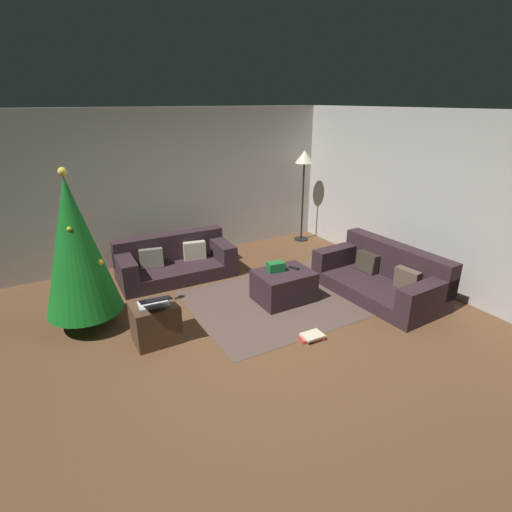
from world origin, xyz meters
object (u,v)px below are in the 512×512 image
(tv_remote, at_px, (294,268))
(christmas_tree, at_px, (76,247))
(ottoman, at_px, (284,286))
(book_stack, at_px, (312,337))
(corner_lamp, at_px, (304,164))
(laptop, at_px, (154,302))
(couch_right, at_px, (383,277))
(couch_left, at_px, (174,261))
(side_table, at_px, (155,323))
(gift_box, at_px, (276,267))

(tv_remote, bearing_deg, christmas_tree, 142.57)
(ottoman, relative_size, book_stack, 2.48)
(ottoman, bearing_deg, book_stack, -104.07)
(tv_remote, relative_size, corner_lamp, 0.09)
(book_stack, bearing_deg, laptop, 152.96)
(couch_right, xyz_separation_m, tv_remote, (-1.21, 0.58, 0.18))
(couch_left, height_order, laptop, laptop)
(couch_right, relative_size, side_table, 3.68)
(gift_box, height_order, corner_lamp, corner_lamp)
(ottoman, distance_m, gift_box, 0.31)
(tv_remote, bearing_deg, couch_right, -50.87)
(gift_box, xyz_separation_m, christmas_tree, (-2.48, 0.54, 0.57))
(couch_left, distance_m, christmas_tree, 1.95)
(side_table, height_order, laptop, laptop)
(ottoman, distance_m, laptop, 1.94)
(couch_right, relative_size, laptop, 4.53)
(tv_remote, bearing_deg, gift_box, 144.40)
(christmas_tree, bearing_deg, ottoman, -13.66)
(couch_right, bearing_deg, tv_remote, 61.74)
(ottoman, height_order, tv_remote, tv_remote)
(side_table, distance_m, corner_lamp, 4.48)
(side_table, distance_m, book_stack, 1.88)
(couch_right, distance_m, side_table, 3.32)
(laptop, bearing_deg, christmas_tree, 128.99)
(gift_box, distance_m, laptop, 1.84)
(couch_left, xyz_separation_m, couch_right, (2.49, -2.14, 0.01))
(couch_left, height_order, tv_remote, couch_left)
(christmas_tree, bearing_deg, gift_box, -12.33)
(ottoman, xyz_separation_m, tv_remote, (0.19, 0.03, 0.23))
(tv_remote, distance_m, christmas_tree, 2.89)
(book_stack, bearing_deg, couch_left, 107.54)
(couch_left, xyz_separation_m, tv_remote, (1.28, -1.56, 0.19))
(ottoman, bearing_deg, gift_box, 137.26)
(laptop, bearing_deg, couch_left, 65.33)
(couch_left, xyz_separation_m, side_table, (-0.81, -1.72, -0.01))
(couch_left, bearing_deg, tv_remote, 130.55)
(couch_right, relative_size, christmas_tree, 0.95)
(couch_left, relative_size, couch_right, 0.95)
(couch_right, xyz_separation_m, gift_box, (-1.49, 0.63, 0.24))
(tv_remote, distance_m, book_stack, 1.23)
(book_stack, height_order, corner_lamp, corner_lamp)
(gift_box, bearing_deg, book_stack, -98.67)
(couch_left, xyz_separation_m, laptop, (-0.82, -1.78, 0.29))
(ottoman, height_order, christmas_tree, christmas_tree)
(couch_right, bearing_deg, laptop, 81.18)
(book_stack, distance_m, corner_lamp, 4.00)
(couch_right, bearing_deg, book_stack, 103.67)
(christmas_tree, relative_size, side_table, 3.88)
(tv_remote, bearing_deg, laptop, 160.78)
(couch_left, relative_size, laptop, 4.31)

